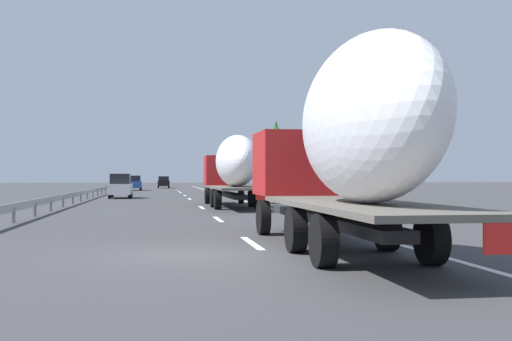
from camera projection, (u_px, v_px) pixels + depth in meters
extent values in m
plane|color=#38383A|center=(166.00, 197.00, 53.53)|extent=(260.00, 260.00, 0.00)
cube|color=white|center=(252.00, 243.00, 16.28)|extent=(3.20, 0.20, 0.01)
cube|color=white|center=(218.00, 219.00, 25.40)|extent=(3.20, 0.20, 0.01)
cube|color=white|center=(202.00, 207.00, 35.08)|extent=(3.20, 0.20, 0.01)
cube|color=white|center=(189.00, 199.00, 48.72)|extent=(3.20, 0.20, 0.01)
cube|color=white|center=(185.00, 196.00, 57.35)|extent=(3.20, 0.20, 0.01)
cube|color=white|center=(181.00, 193.00, 68.22)|extent=(3.20, 0.20, 0.01)
cube|color=white|center=(179.00, 191.00, 73.87)|extent=(3.20, 0.20, 0.01)
cube|color=white|center=(176.00, 189.00, 84.35)|extent=(3.20, 0.20, 0.01)
cube|color=white|center=(175.00, 189.00, 90.00)|extent=(3.20, 0.20, 0.01)
cube|color=white|center=(175.00, 189.00, 89.62)|extent=(3.20, 0.20, 0.01)
cube|color=white|center=(223.00, 195.00, 59.32)|extent=(110.00, 0.20, 0.01)
cube|color=#B21919|center=(224.00, 171.00, 40.16)|extent=(2.40, 2.50, 1.90)
cube|color=black|center=(223.00, 163.00, 41.25)|extent=(0.08, 2.12, 0.80)
cube|color=#262628|center=(229.00, 195.00, 37.25)|extent=(10.80, 0.70, 0.24)
cube|color=#59544C|center=(235.00, 188.00, 34.35)|extent=(9.34, 2.50, 0.12)
ellipsoid|color=white|center=(236.00, 161.00, 33.89)|extent=(6.95, 2.20, 2.82)
cube|color=red|center=(261.00, 194.00, 29.88)|extent=(0.04, 0.56, 0.56)
cylinder|color=black|center=(207.00, 196.00, 39.97)|extent=(1.04, 0.30, 1.04)
cylinder|color=black|center=(241.00, 196.00, 40.32)|extent=(1.04, 0.30, 1.04)
cylinder|color=black|center=(214.00, 198.00, 35.36)|extent=(1.04, 0.35, 1.04)
cylinder|color=black|center=(252.00, 198.00, 35.71)|extent=(1.04, 0.35, 1.04)
cylinder|color=black|center=(218.00, 200.00, 32.99)|extent=(1.04, 0.35, 1.04)
cylinder|color=black|center=(258.00, 199.00, 33.34)|extent=(1.04, 0.35, 1.04)
cube|color=#B21919|center=(299.00, 164.00, 18.85)|extent=(2.40, 2.50, 1.90)
cube|color=black|center=(291.00, 149.00, 19.94)|extent=(0.08, 2.12, 0.80)
cube|color=#262628|center=(324.00, 218.00, 16.04)|extent=(10.41, 0.70, 0.24)
cube|color=#59544C|center=(358.00, 205.00, 13.25)|extent=(8.91, 2.50, 0.12)
ellipsoid|color=white|center=(366.00, 120.00, 12.78)|extent=(6.64, 2.20, 3.45)
cube|color=red|center=(501.00, 235.00, 8.98)|extent=(0.04, 0.56, 0.56)
cylinder|color=black|center=(263.00, 217.00, 18.66)|extent=(1.04, 0.30, 1.04)
cylinder|color=black|center=(334.00, 217.00, 19.00)|extent=(1.04, 0.30, 1.04)
cylinder|color=black|center=(296.00, 230.00, 14.26)|extent=(1.04, 0.35, 1.04)
cylinder|color=black|center=(387.00, 229.00, 14.60)|extent=(1.04, 0.35, 1.04)
cylinder|color=black|center=(323.00, 241.00, 11.89)|extent=(1.04, 0.35, 1.04)
cylinder|color=black|center=(431.00, 239.00, 12.23)|extent=(1.04, 0.35, 1.04)
cube|color=black|center=(164.00, 183.00, 95.09)|extent=(4.10, 1.78, 0.84)
cube|color=black|center=(164.00, 178.00, 94.80)|extent=(2.26, 1.56, 0.66)
cylinder|color=black|center=(158.00, 186.00, 96.22)|extent=(0.64, 0.22, 0.64)
cylinder|color=black|center=(169.00, 186.00, 96.47)|extent=(0.64, 0.22, 0.64)
cylinder|color=black|center=(158.00, 186.00, 93.71)|extent=(0.64, 0.22, 0.64)
cylinder|color=black|center=(169.00, 186.00, 93.95)|extent=(0.64, 0.22, 0.64)
cube|color=white|center=(121.00, 189.00, 50.55)|extent=(4.56, 1.75, 0.84)
cube|color=black|center=(120.00, 179.00, 50.22)|extent=(2.51, 1.54, 0.83)
cylinder|color=black|center=(112.00, 194.00, 51.82)|extent=(0.64, 0.22, 0.64)
cylinder|color=black|center=(131.00, 194.00, 52.06)|extent=(0.64, 0.22, 0.64)
cylinder|color=black|center=(110.00, 195.00, 49.02)|extent=(0.64, 0.22, 0.64)
cylinder|color=black|center=(130.00, 195.00, 49.27)|extent=(0.64, 0.22, 0.64)
cube|color=#28479E|center=(134.00, 185.00, 79.00)|extent=(4.52, 1.79, 0.84)
cube|color=black|center=(134.00, 178.00, 78.67)|extent=(2.49, 1.58, 0.74)
cylinder|color=black|center=(128.00, 188.00, 80.25)|extent=(0.64, 0.22, 0.64)
cylinder|color=black|center=(141.00, 188.00, 80.50)|extent=(0.64, 0.22, 0.64)
cylinder|color=black|center=(127.00, 188.00, 77.48)|extent=(0.64, 0.22, 0.64)
cylinder|color=black|center=(140.00, 188.00, 77.73)|extent=(0.64, 0.22, 0.64)
cylinder|color=gray|center=(240.00, 183.00, 56.48)|extent=(0.10, 0.10, 2.43)
cube|color=#2D569E|center=(240.00, 165.00, 56.49)|extent=(0.06, 0.90, 0.70)
cylinder|color=#472D19|center=(319.00, 190.00, 50.55)|extent=(0.36, 0.36, 1.27)
cone|color=#194C1E|center=(319.00, 154.00, 50.58)|extent=(3.69, 3.69, 4.66)
cylinder|color=#472D19|center=(276.00, 186.00, 63.60)|extent=(0.29, 0.29, 1.65)
cone|color=#1E5B23|center=(276.00, 149.00, 63.63)|extent=(3.50, 3.50, 5.95)
cylinder|color=#472D19|center=(277.00, 188.00, 53.52)|extent=(0.32, 0.32, 1.51)
cone|color=#1E5B23|center=(277.00, 152.00, 53.55)|extent=(3.66, 3.66, 4.71)
cube|color=#9EA0A5|center=(98.00, 189.00, 55.56)|extent=(94.00, 0.06, 0.32)
cube|color=slate|center=(14.00, 215.00, 23.26)|extent=(0.10, 0.10, 0.60)
cube|color=slate|center=(35.00, 210.00, 27.30)|extent=(0.10, 0.10, 0.60)
cube|color=slate|center=(51.00, 205.00, 31.34)|extent=(0.10, 0.10, 0.60)
cube|color=slate|center=(63.00, 202.00, 35.37)|extent=(0.10, 0.10, 0.60)
cube|color=slate|center=(73.00, 199.00, 39.41)|extent=(0.10, 0.10, 0.60)
cube|color=slate|center=(81.00, 197.00, 43.44)|extent=(0.10, 0.10, 0.60)
cube|color=slate|center=(87.00, 196.00, 47.48)|extent=(0.10, 0.10, 0.60)
cube|color=slate|center=(93.00, 194.00, 51.52)|extent=(0.10, 0.10, 0.60)
cube|color=slate|center=(98.00, 193.00, 55.55)|extent=(0.10, 0.10, 0.60)
cube|color=slate|center=(102.00, 192.00, 59.59)|extent=(0.10, 0.10, 0.60)
cube|color=slate|center=(105.00, 191.00, 63.63)|extent=(0.10, 0.10, 0.60)
cube|color=slate|center=(109.00, 190.00, 67.66)|extent=(0.10, 0.10, 0.60)
cube|color=slate|center=(111.00, 189.00, 71.70)|extent=(0.10, 0.10, 0.60)
cube|color=slate|center=(114.00, 189.00, 75.74)|extent=(0.10, 0.10, 0.60)
cube|color=slate|center=(116.00, 188.00, 79.77)|extent=(0.10, 0.10, 0.60)
cube|color=slate|center=(118.00, 187.00, 83.81)|extent=(0.10, 0.10, 0.60)
cube|color=slate|center=(120.00, 187.00, 87.85)|extent=(0.10, 0.10, 0.60)
cube|color=slate|center=(122.00, 186.00, 91.88)|extent=(0.10, 0.10, 0.60)
cube|color=slate|center=(123.00, 186.00, 95.92)|extent=(0.10, 0.10, 0.60)
cube|color=slate|center=(125.00, 186.00, 99.96)|extent=(0.10, 0.10, 0.60)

